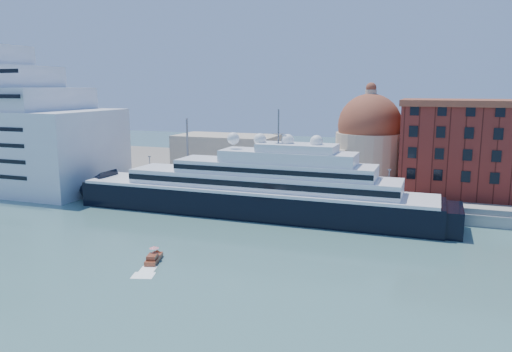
% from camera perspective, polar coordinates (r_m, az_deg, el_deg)
% --- Properties ---
extents(ground, '(400.00, 400.00, 0.00)m').
position_cam_1_polar(ground, '(92.62, -6.18, -7.69)').
color(ground, '#3C6966').
rests_on(ground, ground).
extents(quay, '(180.00, 10.00, 2.50)m').
position_cam_1_polar(quay, '(122.61, 0.83, -2.57)').
color(quay, gray).
rests_on(quay, ground).
extents(land, '(260.00, 72.00, 2.00)m').
position_cam_1_polar(land, '(161.21, 5.63, 0.39)').
color(land, slate).
rests_on(land, ground).
extents(quay_fence, '(180.00, 0.10, 1.20)m').
position_cam_1_polar(quay_fence, '(118.07, 0.11, -2.15)').
color(quay_fence, slate).
rests_on(quay_fence, quay).
extents(superyacht, '(92.23, 12.79, 27.56)m').
position_cam_1_polar(superyacht, '(112.32, -1.77, -1.93)').
color(superyacht, black).
rests_on(superyacht, ground).
extents(service_barge, '(13.57, 6.58, 2.93)m').
position_cam_1_polar(service_barge, '(142.05, -24.29, -1.88)').
color(service_barge, white).
rests_on(service_barge, ground).
extents(water_taxi, '(3.30, 5.73, 2.58)m').
position_cam_1_polar(water_taxi, '(84.57, -11.63, -9.16)').
color(water_taxi, maroon).
rests_on(water_taxi, ground).
extents(warehouse, '(43.00, 19.00, 23.25)m').
position_cam_1_polar(warehouse, '(132.36, 25.44, 2.90)').
color(warehouse, maroon).
rests_on(warehouse, land).
extents(church, '(66.00, 18.00, 25.50)m').
position_cam_1_polar(church, '(141.63, 6.45, 3.07)').
color(church, beige).
rests_on(church, land).
extents(lamp_posts, '(120.80, 2.40, 18.00)m').
position_cam_1_polar(lamp_posts, '(124.13, -4.96, 1.59)').
color(lamp_posts, slate).
rests_on(lamp_posts, quay).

